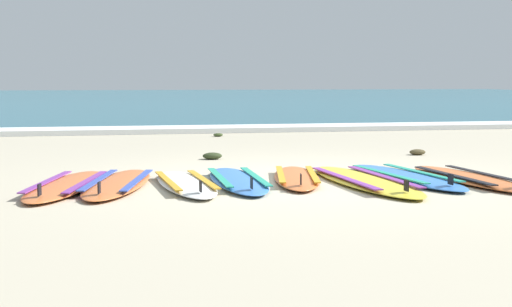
{
  "coord_description": "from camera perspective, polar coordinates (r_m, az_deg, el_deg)",
  "views": [
    {
      "loc": [
        -2.21,
        -7.82,
        1.13
      ],
      "look_at": [
        -0.45,
        0.57,
        0.25
      ],
      "focal_mm": 50.27,
      "sensor_mm": 36.0,
      "label": 1
    }
  ],
  "objects": [
    {
      "name": "surfboard_2",
      "position": [
        7.66,
        -5.63,
        -2.38
      ],
      "size": [
        0.66,
        2.13,
        0.18
      ],
      "color": "white",
      "rests_on": "ground"
    },
    {
      "name": "seaweed_clump_by_the_boards",
      "position": [
        11.13,
        12.73,
        0.11
      ],
      "size": [
        0.25,
        0.2,
        0.09
      ],
      "primitive_type": "ellipsoid",
      "color": "#4C4228",
      "rests_on": "ground"
    },
    {
      "name": "sea",
      "position": [
        45.08,
        -9.05,
        4.43
      ],
      "size": [
        80.0,
        60.0,
        0.1
      ],
      "primitive_type": "cube",
      "color": "#23667A",
      "rests_on": "ground"
    },
    {
      "name": "seaweed_clump_mid_sand",
      "position": [
        14.41,
        -3.04,
        1.49
      ],
      "size": [
        0.2,
        0.16,
        0.07
      ],
      "primitive_type": "ellipsoid",
      "color": "#384723",
      "rests_on": "ground"
    },
    {
      "name": "surfboard_1",
      "position": [
        7.78,
        -10.91,
        -2.34
      ],
      "size": [
        1.05,
        2.37,
        0.18
      ],
      "color": "orange",
      "rests_on": "ground"
    },
    {
      "name": "seaweed_clump_near_shoreline",
      "position": [
        10.28,
        -3.5,
        -0.19
      ],
      "size": [
        0.28,
        0.22,
        0.1
      ],
      "primitive_type": "ellipsoid",
      "color": "#2D381E",
      "rests_on": "ground"
    },
    {
      "name": "surfboard_4",
      "position": [
        8.1,
        3.25,
        -1.91
      ],
      "size": [
        0.91,
        2.07,
        0.18
      ],
      "color": "orange",
      "rests_on": "ground"
    },
    {
      "name": "wave_foam_strip",
      "position": [
        15.81,
        -3.79,
        1.95
      ],
      "size": [
        80.0,
        1.21,
        0.11
      ],
      "primitive_type": "cube",
      "color": "white",
      "rests_on": "ground"
    },
    {
      "name": "surfboard_6",
      "position": [
        8.34,
        11.74,
        -1.8
      ],
      "size": [
        0.85,
        2.41,
        0.18
      ],
      "color": "#3875CC",
      "rests_on": "ground"
    },
    {
      "name": "surfboard_7",
      "position": [
        8.39,
        16.6,
        -1.88
      ],
      "size": [
        0.72,
        2.34,
        0.18
      ],
      "color": "orange",
      "rests_on": "ground"
    },
    {
      "name": "surfboard_0",
      "position": [
        7.76,
        -14.83,
        -2.45
      ],
      "size": [
        1.06,
        2.36,
        0.18
      ],
      "color": "orange",
      "rests_on": "ground"
    },
    {
      "name": "surfboard_5",
      "position": [
        7.93,
        8.57,
        -2.14
      ],
      "size": [
        0.79,
        2.61,
        0.18
      ],
      "color": "yellow",
      "rests_on": "ground"
    },
    {
      "name": "surfboard_3",
      "position": [
        7.87,
        -1.48,
        -2.13
      ],
      "size": [
        0.59,
        2.21,
        0.18
      ],
      "color": "#3875CC",
      "rests_on": "ground"
    },
    {
      "name": "ground_plane",
      "position": [
        8.21,
        3.88,
        -2.07
      ],
      "size": [
        80.0,
        80.0,
        0.0
      ],
      "primitive_type": "plane",
      "color": "#B7AD93"
    }
  ]
}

